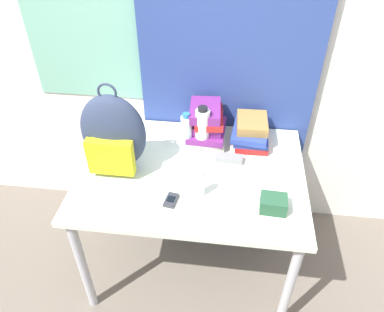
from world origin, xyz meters
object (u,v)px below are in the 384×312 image
sunglasses_case (229,158)px  book_stack_center (251,131)px  sports_bottle (202,129)px  book_stack_left (207,124)px  cell_phone (171,200)px  backpack (113,135)px  sunscreen_bottle (201,184)px  water_bottle (186,132)px  camera_pouch (273,204)px

sunglasses_case → book_stack_center: bearing=59.3°
sports_bottle → sunglasses_case: (0.16, -0.10, -0.11)m
book_stack_left → cell_phone: size_ratio=2.80×
backpack → sunscreen_bottle: (0.47, -0.16, -0.14)m
sports_bottle → sunglasses_case: sports_bottle is taller
backpack → cell_phone: 0.45m
water_bottle → camera_pouch: bearing=-42.0°
sunscreen_bottle → backpack: bearing=161.3°
backpack → book_stack_left: backpack is taller
water_bottle → sunglasses_case: (0.25, -0.09, -0.09)m
cell_phone → sunglasses_case: 0.44m
backpack → sunscreen_bottle: size_ratio=3.36×
book_stack_center → sunglasses_case: (-0.12, -0.19, -0.06)m
backpack → sunglasses_case: (0.60, 0.12, -0.19)m
sports_bottle → sunscreen_bottle: 0.38m
book_stack_center → sports_bottle: 0.30m
sunscreen_bottle → sunglasses_case: (0.13, 0.28, -0.05)m
backpack → water_bottle: backpack is taller
book_stack_center → camera_pouch: bearing=-78.4°
book_stack_left → water_bottle: 0.15m
book_stack_left → sunglasses_case: bearing=-53.4°
sunscreen_bottle → sports_bottle: bearing=94.7°
water_bottle → backpack: bearing=-149.0°
sunscreen_bottle → cell_phone: bearing=-153.9°
book_stack_left → sunscreen_bottle: bearing=-88.3°
sports_bottle → camera_pouch: sports_bottle is taller
book_stack_left → cell_phone: (-0.12, -0.54, -0.09)m
water_bottle → sunscreen_bottle: (0.12, -0.37, -0.04)m
book_stack_center → camera_pouch: size_ratio=2.27×
book_stack_center → sunscreen_bottle: book_stack_center is taller
book_stack_left → water_bottle: (-0.11, -0.10, 0.01)m
water_bottle → cell_phone: 0.45m
camera_pouch → book_stack_left: bearing=124.8°
water_bottle → sports_bottle: bearing=5.9°
camera_pouch → book_stack_center: bearing=101.6°
book_stack_left → book_stack_center: size_ratio=0.96×
sunscreen_bottle → sunglasses_case: bearing=65.1°
book_stack_left → sunscreen_bottle: (0.01, -0.47, -0.03)m
water_bottle → sunscreen_bottle: size_ratio=1.56×
cell_phone → sunscreen_bottle: bearing=26.1°
backpack → camera_pouch: backpack is taller
book_stack_center → cell_phone: size_ratio=2.90×
sports_bottle → camera_pouch: 0.59m
sunscreen_bottle → sunglasses_case: sunscreen_bottle is taller
book_stack_center → sunglasses_case: book_stack_center is taller
sunscreen_bottle → book_stack_center: bearing=62.6°
water_bottle → sports_bottle: size_ratio=0.85×
sunscreen_bottle → camera_pouch: 0.36m
water_bottle → sunglasses_case: size_ratio=1.51×
book_stack_center → sunscreen_bottle: (-0.24, -0.47, -0.00)m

